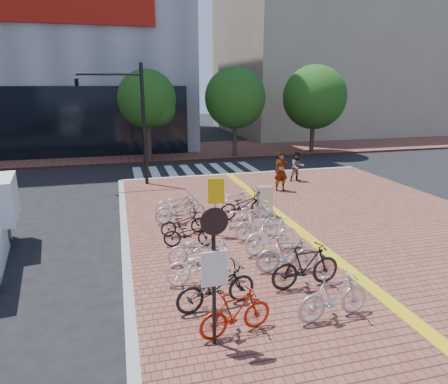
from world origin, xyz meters
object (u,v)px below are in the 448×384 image
object	(u,v)px
bike_0	(236,313)
bike_6	(180,209)
bike_5	(183,223)
yellow_sign	(216,196)
bike_12	(258,224)
bike_1	(216,287)
bike_2	(204,265)
bike_15	(233,199)
pedestrian_a	(281,171)
pedestrian_b	(297,167)
bike_13	(251,213)
bike_3	(198,247)
bike_10	(288,254)
bike_4	(189,234)
bike_9	(306,266)
utility_box	(264,201)
bike_14	(243,205)
bike_11	(271,235)
notice_sign	(214,261)
traffic_light_pole	(114,102)
bike_8	(334,296)
bike_7	(178,203)

from	to	relation	value
bike_0	bike_6	bearing A→B (deg)	-10.17
bike_0	bike_5	world-z (taller)	bike_0
bike_0	yellow_sign	size ratio (longest dim) A/B	0.81
bike_12	yellow_sign	distance (m)	1.68
bike_1	bike_2	distance (m)	1.17
bike_15	pedestrian_a	world-z (taller)	pedestrian_a
pedestrian_a	pedestrian_b	world-z (taller)	pedestrian_a
bike_13	pedestrian_a	xyz separation A→B (m)	(2.99, 4.37, 0.45)
bike_3	bike_10	world-z (taller)	bike_10
bike_0	bike_15	bearing A→B (deg)	-26.26
bike_4	bike_9	world-z (taller)	bike_9
bike_0	utility_box	world-z (taller)	utility_box
bike_3	pedestrian_a	distance (m)	8.77
bike_3	bike_9	xyz separation A→B (m)	(2.36, -2.11, 0.10)
bike_12	bike_14	bearing A→B (deg)	-16.26
bike_3	bike_4	distance (m)	1.24
bike_11	utility_box	size ratio (longest dim) A/B	1.59
bike_3	bike_14	size ratio (longest dim) A/B	0.90
bike_5	bike_6	size ratio (longest dim) A/B	0.83
bike_14	bike_15	size ratio (longest dim) A/B	1.12
notice_sign	pedestrian_b	bearing A→B (deg)	58.71
bike_5	pedestrian_b	distance (m)	9.38
traffic_light_pole	bike_15	bearing A→B (deg)	-50.64
notice_sign	utility_box	bearing A→B (deg)	62.70
utility_box	notice_sign	xyz separation A→B (m)	(-3.74, -7.25, 1.21)
bike_1	bike_0	bearing A→B (deg)	176.43
notice_sign	bike_5	bearing A→B (deg)	86.50
bike_12	pedestrian_a	size ratio (longest dim) A/B	0.91
bike_5	pedestrian_b	size ratio (longest dim) A/B	1.03
bike_2	bike_8	size ratio (longest dim) A/B	1.10
bike_11	traffic_light_pole	bearing A→B (deg)	12.50
bike_14	pedestrian_b	size ratio (longest dim) A/B	1.29
bike_2	bike_7	xyz separation A→B (m)	(0.20, 5.85, -0.05)
bike_13	bike_11	bearing A→B (deg)	176.15
bike_13	utility_box	distance (m)	1.31
bike_15	notice_sign	bearing A→B (deg)	149.89
bike_3	bike_4	xyz separation A→B (m)	(-0.03, 1.24, -0.04)
bike_8	bike_11	world-z (taller)	bike_11
bike_7	bike_13	bearing A→B (deg)	-137.33
bike_1	bike_9	distance (m)	2.44
bike_13	utility_box	bearing A→B (deg)	-42.35
bike_5	bike_7	world-z (taller)	bike_7
bike_7	bike_3	bearing A→B (deg)	172.91
bike_8	pedestrian_a	xyz separation A→B (m)	(3.12, 10.44, 0.41)
bike_10	pedestrian_a	world-z (taller)	pedestrian_a
bike_13	bike_8	bearing A→B (deg)	178.42
bike_0	bike_10	size ratio (longest dim) A/B	0.92
pedestrian_a	bike_1	bearing A→B (deg)	-122.24
bike_2	bike_3	bearing A→B (deg)	-2.23
bike_8	yellow_sign	xyz separation A→B (m)	(-1.31, 5.51, 0.85)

